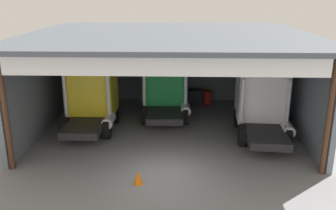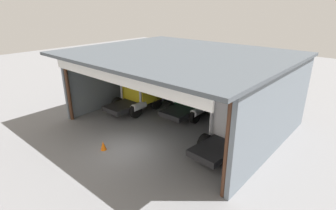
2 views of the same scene
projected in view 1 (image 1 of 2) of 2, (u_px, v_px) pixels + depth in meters
The scene contains 8 objects.
ground_plane at pixel (165, 172), 15.07m from camera, with size 80.00×80.00×0.00m, color slate.
workshop_shed at pixel (169, 59), 19.80m from camera, with size 14.05×12.06×5.20m.
truck_yellow_center_left_bay at pixel (92, 95), 19.49m from camera, with size 2.64×4.77×3.74m.
truck_green_left_bay at pixel (165, 85), 21.46m from camera, with size 2.84×4.99×3.69m.
truck_white_center_bay at pixel (262, 99), 18.68m from camera, with size 2.68×5.40×3.54m.
oil_drum at pixel (207, 97), 24.05m from camera, with size 0.58×0.58×0.90m, color #B21E19.
tool_cart at pixel (196, 97), 23.90m from camera, with size 0.90×0.60×1.00m, color black.
traffic_cone at pixel (138, 177), 14.09m from camera, with size 0.36×0.36×0.56m, color orange.
Camera 1 is at (0.59, -13.53, 7.20)m, focal length 38.82 mm.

